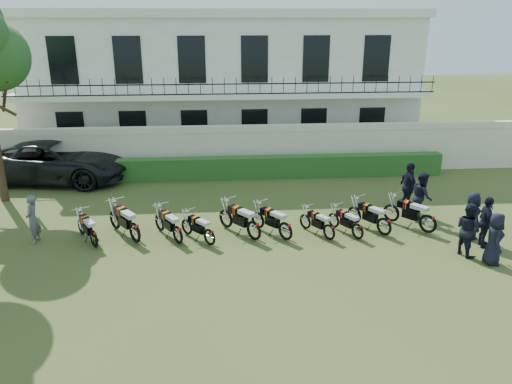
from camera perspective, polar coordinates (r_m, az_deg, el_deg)
The scene contains 22 objects.
ground at distance 16.23m, azimuth -2.69°, elevation -6.14°, with size 100.00×100.00×0.00m, color #38481C.
perimeter_wall at distance 23.39m, azimuth -3.46°, elevation 4.87°, with size 30.00×0.35×2.30m.
hedge at distance 22.84m, azimuth -0.86°, elevation 2.81°, with size 18.00×0.60×1.00m, color #2A4E1C.
building at distance 28.81m, azimuth -3.85°, elevation 12.70°, with size 20.40×9.60×7.40m.
motorcycle_0 at distance 16.68m, azimuth -18.08°, elevation -4.66°, with size 1.03×1.62×1.00m.
motorcycle_1 at distance 16.65m, azimuth -13.71°, elevation -4.00°, with size 1.34×1.79×1.16m.
motorcycle_2 at distance 16.31m, azimuth -8.95°, elevation -4.38°, with size 1.09×1.67×1.04m.
motorcycle_3 at distance 16.10m, azimuth -5.35°, elevation -4.70°, with size 1.19×1.39×0.95m.
motorcycle_4 at distance 16.35m, azimuth -0.25°, elevation -3.89°, with size 1.39×1.71×1.14m.
motorcycle_5 at distance 16.40m, azimuth 3.40°, elevation -3.99°, with size 1.28×1.59×1.06m.
motorcycle_6 at distance 16.59m, azimuth 8.37°, elevation -4.13°, with size 0.98×1.47×0.92m.
motorcycle_7 at distance 16.81m, azimuth 11.56°, elevation -4.00°, with size 0.91×1.53×0.93m.
motorcycle_8 at distance 17.27m, azimuth 14.47°, elevation -3.37°, with size 1.12×1.71×1.07m.
motorcycle_9 at distance 17.87m, azimuth 19.09°, elevation -2.97°, with size 1.39×1.66×1.13m.
suv at distance 24.06m, azimuth -22.05°, elevation 3.26°, with size 3.04×6.58×1.83m, color black.
inspector at distance 17.67m, azimuth -24.16°, elevation -2.85°, with size 0.59×0.39×1.63m, color slate.
officer_0 at distance 16.35m, azimuth 25.58°, elevation -4.85°, with size 0.78×0.51×1.61m, color black.
officer_1 at distance 16.64m, azimuth 23.06°, elevation -3.93°, with size 0.82×0.64×1.68m, color black.
officer_2 at distance 17.40m, azimuth 24.80°, elevation -3.16°, with size 0.99×0.41×1.69m, color black.
officer_3 at distance 17.93m, azimuth 23.41°, elevation -2.48°, with size 0.78×0.51×1.60m, color black.
officer_4 at distance 18.90m, azimuth 18.43°, elevation -0.48°, with size 0.87×0.68×1.79m, color black.
officer_5 at distance 19.63m, azimuth 17.04°, elevation 0.55°, with size 1.11×0.46×1.90m, color black.
Camera 1 is at (-0.43, -14.67, 6.93)m, focal length 35.00 mm.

